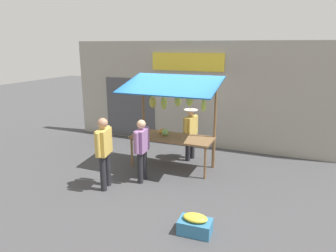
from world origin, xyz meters
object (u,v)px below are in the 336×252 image
market_stall (172,112)px  shopper_in_striped_shirt (104,148)px  vendor_with_sunhat (190,130)px  produce_crate_near (195,225)px  shopper_with_ponytail (142,147)px

market_stall → shopper_in_striped_shirt: 2.12m
vendor_with_sunhat → shopper_in_striped_shirt: shopper_in_striped_shirt is taller
shopper_in_striped_shirt → produce_crate_near: bearing=-122.4°
vendor_with_sunhat → shopper_in_striped_shirt: 2.81m
shopper_with_ponytail → shopper_in_striped_shirt: bearing=133.3°
shopper_in_striped_shirt → produce_crate_near: 2.79m
market_stall → shopper_with_ponytail: size_ratio=1.60×
market_stall → shopper_in_striped_shirt: market_stall is taller
shopper_with_ponytail → produce_crate_near: 2.57m
shopper_with_ponytail → shopper_in_striped_shirt: 0.92m
shopper_in_striped_shirt → shopper_with_ponytail: bearing=-54.6°
market_stall → produce_crate_near: market_stall is taller
shopper_with_ponytail → shopper_in_striped_shirt: size_ratio=0.92×
market_stall → vendor_with_sunhat: bearing=-112.1°
vendor_with_sunhat → shopper_with_ponytail: bearing=-5.7°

